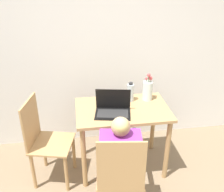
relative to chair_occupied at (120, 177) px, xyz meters
name	(u,v)px	position (x,y,z in m)	size (l,w,h in m)	color
wall_back	(88,46)	(-0.15, 1.30, 0.77)	(6.40, 0.05, 2.50)	white
dining_table	(122,119)	(0.14, 0.67, 0.15)	(0.96, 0.61, 0.75)	tan
chair_occupied	(120,177)	(0.00, 0.00, 0.00)	(0.45, 0.45, 0.94)	tan
chair_spare	(45,141)	(-0.67, 0.60, 0.00)	(0.48, 0.48, 0.94)	tan
person_seated	(120,153)	(0.02, 0.12, 0.16)	(0.40, 0.46, 1.03)	purple
laptop	(113,108)	(0.03, 0.61, 0.33)	(0.38, 0.30, 0.24)	black
flower_vase	(148,90)	(0.44, 0.83, 0.39)	(0.11, 0.11, 0.32)	silver
water_bottle	(130,92)	(0.25, 0.83, 0.37)	(0.07, 0.07, 0.21)	silver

